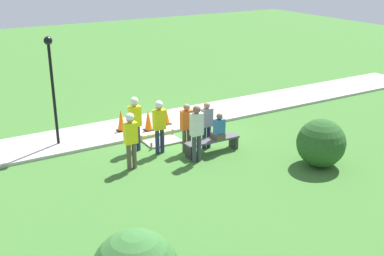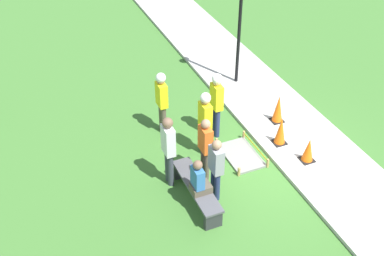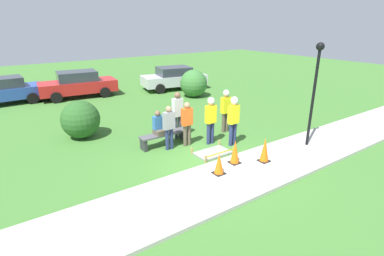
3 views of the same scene
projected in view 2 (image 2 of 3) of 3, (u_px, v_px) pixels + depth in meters
name	position (u px, v px, depth m)	size (l,w,h in m)	color
ground_plane	(275.00, 165.00, 12.10)	(60.00, 60.00, 0.00)	#3D702D
sidewalk	(313.00, 152.00, 12.44)	(28.00, 2.30, 0.10)	#ADAAA3
wet_concrete_patch	(241.00, 155.00, 12.35)	(1.31, 0.86, 0.25)	gray
traffic_cone_near_patch	(308.00, 150.00, 11.90)	(0.34, 0.34, 0.66)	black
traffic_cone_far_patch	(281.00, 131.00, 12.43)	(0.34, 0.34, 0.78)	black
traffic_cone_sidewalk_edge	(278.00, 109.00, 13.22)	(0.34, 0.34, 0.81)	black
park_bench	(197.00, 189.00, 10.89)	(1.95, 0.44, 0.49)	#2D2D33
person_seated_on_bench	(199.00, 180.00, 10.42)	(0.36, 0.44, 0.89)	brown
worker_supervisor	(217.00, 99.00, 12.44)	(0.40, 0.27, 1.89)	navy
worker_assistant	(205.00, 118.00, 11.84)	(0.40, 0.26, 1.82)	navy
worker_trainee	(162.00, 97.00, 12.60)	(0.40, 0.26, 1.82)	brown
bystander_in_orange_shirt	(205.00, 146.00, 11.20)	(0.40, 0.22, 1.68)	brown
bystander_in_gray_shirt	(168.00, 147.00, 10.95)	(0.40, 0.25, 1.88)	#383D47
bystander_in_white_shirt	(216.00, 166.00, 10.65)	(0.40, 0.22, 1.64)	navy
lamppost_near	(241.00, 8.00, 13.74)	(0.28, 0.28, 3.69)	black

